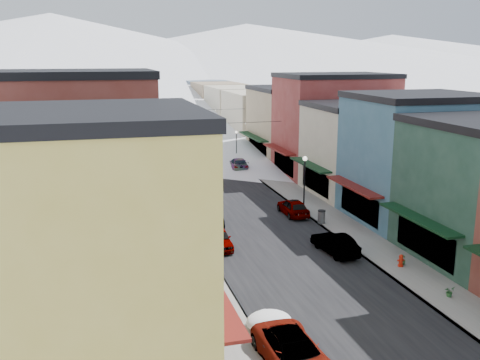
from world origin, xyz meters
TOP-DOWN VIEW (x-y plane):
  - road at (0.00, 60.00)m, footprint 10.00×160.00m
  - sidewalk_left at (-6.60, 60.00)m, footprint 3.20×160.00m
  - sidewalk_right at (6.60, 60.00)m, footprint 3.20×160.00m
  - curb_left at (-5.05, 60.00)m, footprint 0.10×160.00m
  - curb_right at (5.05, 60.00)m, footprint 0.10×160.00m
  - bldg_l_yellow at (-13.19, 4.00)m, footprint 11.30×8.70m
  - bldg_l_cream at (-13.19, 12.50)m, footprint 11.30×8.20m
  - bldg_l_brick_near at (-13.69, 20.50)m, footprint 12.30×8.20m
  - bldg_l_grayblue at (-13.19, 29.00)m, footprint 11.30×9.20m
  - bldg_l_brick_far at (-14.19, 38.00)m, footprint 13.30×9.20m
  - bldg_l_tan at (-13.19, 48.00)m, footprint 11.30×11.20m
  - bldg_r_blue at (13.19, 21.00)m, footprint 11.30×9.20m
  - bldg_r_cream at (13.69, 30.00)m, footprint 12.30×9.20m
  - bldg_r_brick_far at (14.19, 39.00)m, footprint 13.30×9.20m
  - bldg_r_tan at (13.19, 49.00)m, footprint 11.30×11.20m
  - distant_blocks at (0.00, 83.00)m, footprint 34.00×55.00m
  - mountain_ridge at (-19.47, 277.18)m, footprint 670.00×340.00m
  - overhead_cables at (0.00, 47.50)m, footprint 16.40×15.04m
  - car_white_suv at (-4.30, 3.00)m, footprint 2.67×5.42m
  - car_silver_sedan at (-4.07, 18.71)m, footprint 1.78×4.19m
  - car_dark_hatch at (-3.63, 24.19)m, footprint 1.82×4.56m
  - car_silver_wagon at (-3.77, 50.68)m, footprint 2.60×5.57m
  - car_green_sedan at (3.50, 15.44)m, footprint 2.00×4.48m
  - car_gray_suv at (3.96, 24.77)m, footprint 1.77×4.29m
  - car_black_sedan at (4.30, 44.07)m, footprint 2.59×5.17m
  - car_lane_silver at (-1.51, 52.05)m, footprint 1.74×4.13m
  - car_lane_white at (2.20, 65.69)m, footprint 2.79×5.77m
  - fire_hydrant at (6.42, 11.78)m, footprint 0.47×0.36m
  - trash_can at (5.20, 21.58)m, footprint 0.63×0.63m
  - streetlamp_near at (5.20, 25.41)m, footprint 0.40×0.40m
  - streetlamp_far at (5.20, 48.35)m, footprint 0.33×0.33m
  - planter_near at (6.66, 7.14)m, footprint 0.67×0.63m
  - planter_far at (6.72, 12.04)m, footprint 0.52×0.52m
  - snow_pile_near at (-4.28, 6.50)m, footprint 2.33×2.63m
  - snow_pile_mid at (-4.28, 22.62)m, footprint 2.64×2.83m
  - snow_pile_far at (-4.47, 34.38)m, footprint 2.14×2.52m

SIDE VIEW (x-z plane):
  - road at x=0.00m, z-range 0.00..0.01m
  - sidewalk_left at x=-6.60m, z-range 0.00..0.15m
  - sidewalk_right at x=6.60m, z-range 0.00..0.15m
  - curb_left at x=-5.05m, z-range 0.00..0.15m
  - curb_right at x=5.05m, z-range 0.00..0.15m
  - snow_pile_far at x=-4.47m, z-range -0.02..0.88m
  - planter_near at x=6.66m, z-range 0.15..0.74m
  - snow_pile_near at x=-4.28m, z-range -0.02..0.96m
  - planter_far at x=6.72m, z-range 0.15..0.81m
  - fire_hydrant at x=6.42m, z-range 0.12..0.92m
  - snow_pile_mid at x=-4.28m, z-range -0.02..1.09m
  - trash_can at x=5.20m, z-range 0.16..1.23m
  - car_lane_silver at x=-1.51m, z-range 0.00..1.40m
  - car_silver_sedan at x=-4.07m, z-range 0.00..1.41m
  - car_green_sedan at x=3.50m, z-range 0.00..1.43m
  - car_black_sedan at x=4.30m, z-range 0.00..1.44m
  - car_gray_suv at x=3.96m, z-range 0.00..1.45m
  - car_dark_hatch at x=-3.63m, z-range 0.00..1.47m
  - car_white_suv at x=-4.30m, z-range 0.00..1.48m
  - car_silver_wagon at x=-3.77m, z-range 0.00..1.57m
  - car_lane_white at x=2.20m, z-range 0.00..1.58m
  - streetlamp_far at x=5.20m, z-range 0.67..4.64m
  - streetlamp_near at x=5.20m, z-range 0.78..5.60m
  - distant_blocks at x=0.00m, z-range 0.00..8.00m
  - bldg_r_cream at x=13.69m, z-range 0.01..9.01m
  - bldg_l_grayblue at x=-13.19m, z-range 0.01..9.01m
  - bldg_r_tan at x=13.19m, z-range 0.01..9.51m
  - bldg_l_cream at x=-13.19m, z-range 0.01..9.51m
  - bldg_l_tan at x=-13.19m, z-range 0.01..10.01m
  - bldg_r_blue at x=13.19m, z-range 0.01..10.51m
  - bldg_l_brick_far at x=-14.19m, z-range 0.01..11.01m
  - bldg_r_brick_far at x=14.19m, z-range 0.01..11.51m
  - bldg_l_yellow at x=-13.19m, z-range 0.01..11.51m
  - overhead_cables at x=0.00m, z-range 6.18..6.22m
  - bldg_l_brick_near at x=-13.69m, z-range 0.01..12.51m
  - mountain_ridge at x=-19.47m, z-range -2.64..31.36m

